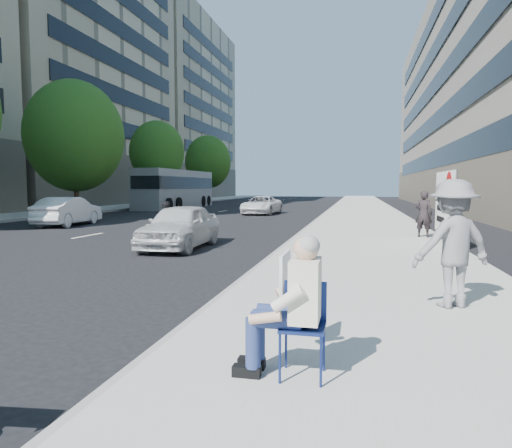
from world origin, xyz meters
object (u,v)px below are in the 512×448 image
(pedestrian_woman, at_px, (424,214))
(protest_banner, at_px, (445,202))
(white_sedan_mid, at_px, (68,211))
(jogger, at_px, (453,244))
(white_sedan_near, at_px, (180,226))
(motorcycle, at_px, (167,227))
(bus, at_px, (176,189))
(white_sedan_far, at_px, (262,205))
(seated_protester, at_px, (291,298))

(pedestrian_woman, distance_m, protest_banner, 1.72)
(protest_banner, height_order, white_sedan_mid, protest_banner)
(jogger, xyz_separation_m, white_sedan_near, (-6.64, 6.13, -0.39))
(motorcycle, bearing_deg, protest_banner, 18.48)
(motorcycle, distance_m, bus, 26.67)
(pedestrian_woman, bearing_deg, motorcycle, 40.59)
(protest_banner, xyz_separation_m, white_sedan_far, (-8.98, 15.56, -0.79))
(jogger, distance_m, motorcycle, 9.43)
(jogger, xyz_separation_m, protest_banner, (1.27, 7.91, 0.33))
(white_sedan_near, distance_m, white_sedan_mid, 10.58)
(seated_protester, relative_size, pedestrian_woman, 0.82)
(motorcycle, bearing_deg, pedestrian_woman, 29.54)
(white_sedan_near, distance_m, white_sedan_far, 17.37)
(protest_banner, height_order, bus, bus)
(seated_protester, distance_m, protest_banner, 11.27)
(motorcycle, bearing_deg, white_sedan_far, 98.98)
(bus, bearing_deg, white_sedan_mid, -82.65)
(jogger, relative_size, pedestrian_woman, 1.15)
(seated_protester, xyz_separation_m, white_sedan_far, (-5.79, 26.36, -0.26))
(white_sedan_near, height_order, bus, bus)
(white_sedan_near, relative_size, white_sedan_mid, 0.95)
(seated_protester, height_order, white_sedan_near, seated_protester)
(white_sedan_mid, bearing_deg, seated_protester, 124.89)
(bus, bearing_deg, protest_banner, -50.39)
(pedestrian_woman, height_order, white_sedan_mid, pedestrian_woman)
(pedestrian_woman, bearing_deg, white_sedan_far, -40.38)
(seated_protester, relative_size, white_sedan_near, 0.33)
(jogger, relative_size, protest_banner, 0.60)
(jogger, distance_m, white_sedan_near, 9.05)
(seated_protester, bearing_deg, white_sedan_far, 102.38)
(seated_protester, height_order, white_sedan_mid, seated_protester)
(jogger, bearing_deg, pedestrian_woman, -119.96)
(seated_protester, distance_m, white_sedan_near, 10.18)
(seated_protester, height_order, protest_banner, protest_banner)
(protest_banner, distance_m, white_sedan_mid, 16.96)
(motorcycle, bearing_deg, seated_protester, -53.46)
(pedestrian_woman, xyz_separation_m, protest_banner, (0.38, -1.61, 0.45))
(white_sedan_near, distance_m, motorcycle, 0.46)
(jogger, xyz_separation_m, bus, (-17.00, 30.94, 0.57))
(seated_protester, relative_size, white_sedan_mid, 0.31)
(jogger, relative_size, white_sedan_near, 0.46)
(protest_banner, bearing_deg, white_sedan_mid, 163.97)
(protest_banner, xyz_separation_m, motorcycle, (-8.36, -1.71, -0.76))
(pedestrian_woman, relative_size, bus, 0.13)
(pedestrian_woman, xyz_separation_m, white_sedan_mid, (-15.91, 3.06, -0.26))
(white_sedan_near, bearing_deg, bus, 111.81)
(jogger, bearing_deg, bus, -85.85)
(seated_protester, distance_m, pedestrian_woman, 12.73)
(pedestrian_woman, relative_size, protest_banner, 0.52)
(white_sedan_mid, height_order, white_sedan_far, white_sedan_mid)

